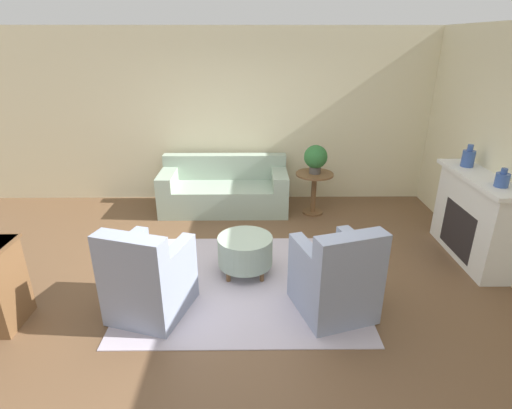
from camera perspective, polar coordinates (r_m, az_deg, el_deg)
name	(u,v)px	position (r m, az deg, el deg)	size (l,w,h in m)	color
ground_plane	(244,283)	(4.69, -1.80, -11.11)	(16.00, 16.00, 0.00)	brown
wall_back	(246,117)	(6.78, -1.50, 12.34)	(9.40, 0.12, 2.80)	beige
rug	(244,282)	(4.69, -1.80, -11.06)	(2.60, 2.17, 0.01)	#BCB2C1
couch	(224,191)	(6.53, -4.53, 1.99)	(2.02, 0.87, 0.84)	#9EB29E
armchair_left	(148,280)	(4.16, -15.20, -10.43)	(0.88, 0.91, 0.98)	#8E99B2
armchair_right	(336,279)	(4.11, 11.34, -10.45)	(0.88, 0.91, 0.98)	#8E99B2
ottoman_table	(245,251)	(4.73, -1.56, -6.59)	(0.64, 0.64, 0.46)	#9EB29E
side_table	(314,186)	(6.35, 8.28, 2.66)	(0.59, 0.59, 0.67)	brown
fireplace	(474,216)	(5.64, 28.73, -1.43)	(0.44, 1.47, 1.10)	white
vase_mantel_near	(468,158)	(5.75, 28.06, 5.91)	(0.15, 0.15, 0.29)	#38569E
vase_mantel_far	(502,179)	(5.13, 31.73, 3.07)	(0.15, 0.15, 0.21)	#38569E
potted_plant_on_side_table	(316,158)	(6.21, 8.52, 6.63)	(0.36, 0.36, 0.44)	#4C4742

